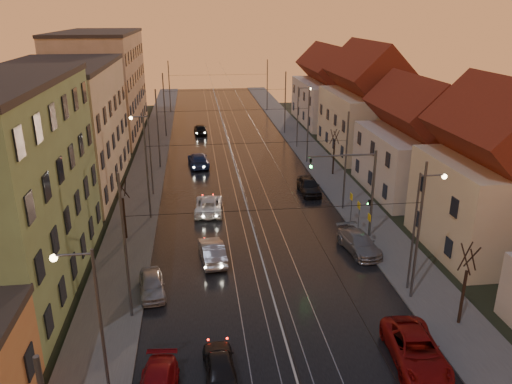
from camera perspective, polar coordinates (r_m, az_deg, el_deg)
name	(u,v)px	position (r m, az deg, el deg)	size (l,w,h in m)	color
road	(234,163)	(59.51, -2.51, 3.36)	(16.00, 120.00, 0.04)	black
sidewalk_left	(149,165)	(59.59, -12.15, 3.00)	(4.00, 120.00, 0.15)	#4C4C4C
sidewalk_right	(316,159)	(61.05, 6.90, 3.72)	(4.00, 120.00, 0.15)	#4C4C4C
tram_rail_0	(216,163)	(59.37, -4.63, 3.31)	(0.06, 120.00, 0.03)	gray
tram_rail_1	(228,163)	(59.44, -3.25, 3.37)	(0.06, 120.00, 0.03)	gray
tram_rail_2	(241,162)	(59.56, -1.77, 3.42)	(0.06, 120.00, 0.03)	gray
tram_rail_3	(253,162)	(59.70, -0.40, 3.47)	(0.06, 120.00, 0.03)	gray
apartment_left_2	(63,129)	(53.65, -21.16, 6.77)	(10.00, 20.00, 12.00)	#BAB490
apartment_left_3	(102,85)	(76.63, -17.19, 11.62)	(10.00, 24.00, 14.00)	#998463
house_right_1	(495,181)	(40.10, 25.63, 1.14)	(8.67, 10.20, 10.80)	beige
house_right_2	(417,146)	(51.22, 17.97, 5.00)	(9.18, 12.24, 9.20)	#BCB7AE
house_right_3	(367,107)	(64.55, 12.61, 9.51)	(9.18, 14.28, 11.50)	beige
house_right_4	(329,91)	(81.62, 8.40, 11.36)	(9.18, 16.32, 10.00)	#BCB7AE
catenary_pole_l_1	(125,249)	(29.04, -14.70, -6.36)	(0.16, 0.16, 9.00)	#595B60
catenary_pole_r_1	(418,233)	(31.55, 18.05, -4.53)	(0.16, 0.16, 9.00)	#595B60
catenary_pole_l_2	(147,170)	(42.93, -12.34, 2.52)	(0.16, 0.16, 9.00)	#595B60
catenary_pole_r_2	(346,162)	(44.67, 10.20, 3.36)	(0.16, 0.16, 9.00)	#595B60
catenary_pole_l_3	(158,130)	(57.39, -11.15, 7.00)	(0.16, 0.16, 9.00)	#595B60
catenary_pole_r_3	(308,126)	(58.70, 5.97, 7.56)	(0.16, 0.16, 9.00)	#595B60
catenary_pole_l_4	(164,106)	(72.06, -10.43, 9.67)	(0.16, 0.16, 9.00)	#595B60
catenary_pole_r_4	(285,103)	(73.11, 3.35, 10.11)	(0.16, 0.16, 9.00)	#595B60
catenary_pole_l_5	(169,87)	(89.82, -9.87, 11.71)	(0.16, 0.16, 9.00)	#595B60
catenary_pole_r_5	(267,86)	(90.66, 1.29, 12.07)	(0.16, 0.16, 9.00)	#595B60
street_lamp_0	(92,315)	(22.93, -18.19, -13.25)	(1.75, 0.32, 8.00)	#595B60
street_lamp_1	(420,221)	(32.43, 18.21, -3.12)	(1.75, 0.32, 8.00)	#595B60
street_lamp_2	(146,147)	(48.62, -12.41, 5.04)	(1.75, 0.32, 8.00)	#595B60
street_lamp_3	(300,111)	(65.42, 5.06, 9.23)	(1.75, 0.32, 8.00)	#595B60
traffic_light_mast	(361,184)	(39.03, 11.88, 0.94)	(5.30, 0.32, 7.20)	#595B60
bare_tree_0	(124,210)	(40.04, -14.86, -2.04)	(1.09, 1.09, 5.11)	black
bare_tree_1	(464,287)	(30.80, 22.70, -9.97)	(1.09, 1.09, 5.11)	black
bare_tree_2	(334,153)	(54.93, 8.89, 4.39)	(1.09, 1.09, 5.11)	black
driving_car_0	(220,364)	(26.15, -4.18, -18.99)	(1.53, 3.79, 1.29)	black
driving_car_1	(212,251)	(36.34, -5.03, -6.75)	(1.60, 4.58, 1.51)	gray
driving_car_2	(209,205)	(44.82, -5.42, -1.47)	(2.38, 5.16, 1.43)	white
driving_car_3	(198,160)	(58.38, -6.60, 3.69)	(2.18, 5.35, 1.55)	navy
driving_car_4	(200,129)	(73.91, -6.36, 7.16)	(1.78, 4.43, 1.51)	black
parked_left_3	(152,285)	(32.97, -11.83, -10.31)	(1.57, 3.89, 1.33)	#A6A7AC
parked_right_0	(416,350)	(27.99, 17.79, -16.79)	(2.49, 5.40, 1.50)	maroon
parked_right_1	(359,243)	(38.33, 11.68, -5.69)	(2.00, 4.93, 1.43)	gray
parked_right_2	(309,186)	(49.55, 6.07, 0.72)	(1.85, 4.60, 1.57)	black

